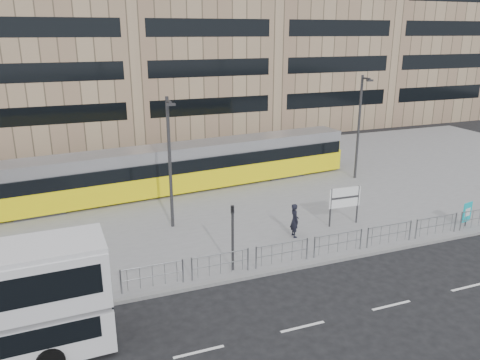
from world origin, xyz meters
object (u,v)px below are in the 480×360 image
object	(u,v)px
station_sign	(345,199)
lamp_post_west	(170,158)
tram	(172,169)
pedestrian	(295,220)
traffic_light_west	(233,230)
lamp_post_east	(359,123)
ad_panel	(467,212)

from	to	relation	value
station_sign	lamp_post_west	size ratio (longest dim) A/B	0.30
tram	lamp_post_west	size ratio (longest dim) A/B	3.69
pedestrian	traffic_light_west	bearing A→B (deg)	124.26
traffic_light_west	lamp_post_east	bearing A→B (deg)	58.72
lamp_post_west	station_sign	bearing A→B (deg)	-19.03
ad_panel	traffic_light_west	world-z (taller)	traffic_light_west
station_sign	pedestrian	xyz separation A→B (m)	(-3.29, -0.45, -0.60)
lamp_post_west	tram	bearing A→B (deg)	76.96
lamp_post_east	traffic_light_west	bearing A→B (deg)	-143.21
pedestrian	traffic_light_west	world-z (taller)	traffic_light_west
ad_panel	pedestrian	xyz separation A→B (m)	(-9.53, 2.16, 0.10)
ad_panel	lamp_post_east	size ratio (longest dim) A/B	0.19
ad_panel	traffic_light_west	bearing A→B (deg)	167.29
tram	lamp_post_east	world-z (taller)	lamp_post_east
lamp_post_west	pedestrian	bearing A→B (deg)	-32.00
lamp_post_east	pedestrian	bearing A→B (deg)	-139.57
station_sign	traffic_light_west	size ratio (longest dim) A/B	0.70
ad_panel	pedestrian	size ratio (longest dim) A/B	0.76
tram	station_sign	world-z (taller)	tram
lamp_post_east	tram	bearing A→B (deg)	171.75
station_sign	ad_panel	world-z (taller)	station_sign
ad_panel	traffic_light_west	distance (m)	13.84
lamp_post_east	station_sign	bearing A→B (deg)	-128.30
tram	lamp_post_west	distance (m)	6.63
ad_panel	lamp_post_east	world-z (taller)	lamp_post_east
ad_panel	lamp_post_east	bearing A→B (deg)	80.15
tram	traffic_light_west	bearing A→B (deg)	-96.01
tram	station_sign	size ratio (longest dim) A/B	12.15
ad_panel	traffic_light_west	xyz separation A→B (m)	(-13.79, -0.09, 1.17)
station_sign	lamp_post_west	bearing A→B (deg)	162.99
lamp_post_west	ad_panel	bearing A→B (deg)	-20.57
station_sign	lamp_post_east	world-z (taller)	lamp_post_east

